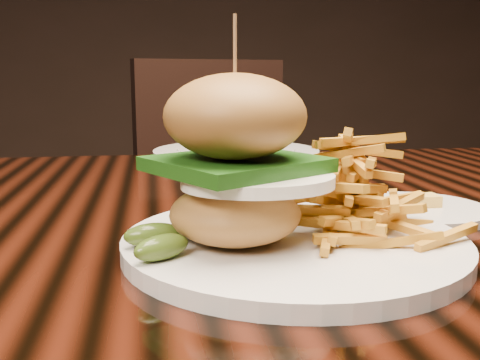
{
  "coord_description": "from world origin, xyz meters",
  "views": [
    {
      "loc": [
        -0.15,
        -0.67,
        0.91
      ],
      "look_at": [
        -0.07,
        -0.16,
        0.81
      ],
      "focal_mm": 42.0,
      "sensor_mm": 36.0,
      "label": 1
    }
  ],
  "objects": [
    {
      "name": "dining_table",
      "position": [
        0.0,
        0.0,
        0.67
      ],
      "size": [
        1.6,
        0.9,
        0.75
      ],
      "color": "black",
      "rests_on": "ground"
    },
    {
      "name": "burger_plate",
      "position": [
        -0.02,
        -0.2,
        0.81
      ],
      "size": [
        0.31,
        0.31,
        0.21
      ],
      "rotation": [
        0.0,
        0.0,
        0.32
      ],
      "color": "silver",
      "rests_on": "dining_table"
    },
    {
      "name": "side_saucer",
      "position": [
        0.15,
        -0.08,
        0.76
      ],
      "size": [
        0.16,
        0.16,
        0.02
      ],
      "rotation": [
        0.0,
        0.0,
        0.02
      ],
      "color": "silver",
      "rests_on": "dining_table"
    },
    {
      "name": "ramekin",
      "position": [
        -0.05,
        -0.04,
        0.77
      ],
      "size": [
        0.09,
        0.09,
        0.03
      ],
      "primitive_type": "cube",
      "rotation": [
        0.0,
        0.0,
        0.34
      ],
      "color": "silver",
      "rests_on": "dining_table"
    },
    {
      "name": "far_dish",
      "position": [
        0.01,
        0.37,
        0.77
      ],
      "size": [
        0.31,
        0.31,
        0.1
      ],
      "rotation": [
        0.0,
        0.0,
        0.16
      ],
      "color": "silver",
      "rests_on": "dining_table"
    },
    {
      "name": "chair_far",
      "position": [
        0.05,
        0.89,
        0.54
      ],
      "size": [
        0.56,
        0.57,
        0.95
      ],
      "rotation": [
        0.0,
        0.0,
        0.26
      ],
      "color": "black",
      "rests_on": "ground"
    }
  ]
}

